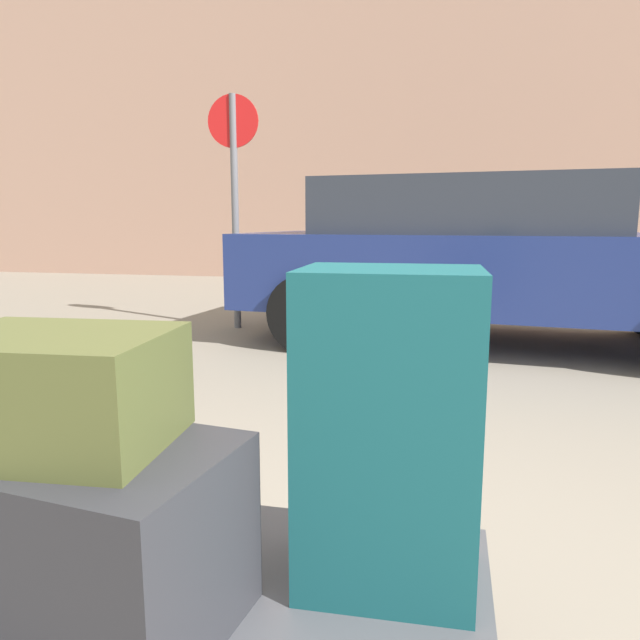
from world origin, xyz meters
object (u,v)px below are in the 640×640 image
Objects in this scene: suitcase_teal_rear_left at (388,430)px; no_parking_sign at (235,186)px; bollard_kerb_near at (616,284)px; duffel_bag_charcoal_front_right at (66,531)px; parked_car at (487,257)px; luggage_cart at (190,626)px; duffel_bag_olive_topmost_pile at (55,389)px.

no_parking_sign reaches higher than suitcase_teal_rear_left.
duffel_bag_charcoal_front_right is at bearing -111.01° from bollard_kerb_near.
no_parking_sign reaches higher than bollard_kerb_near.
parked_car is 7.53× the size of bollard_kerb_near.
luggage_cart is 1.84× the size of suitcase_teal_rear_left.
bollard_kerb_near is at bearing 29.28° from no_parking_sign.
luggage_cart is 4.44m from parked_car.
suitcase_teal_rear_left is at bearing -95.63° from parked_car.
luggage_cart is 2.99× the size of duffel_bag_olive_topmost_pile.
parked_car is (0.41, 4.21, 0.10)m from suitcase_teal_rear_left.
no_parking_sign is (-1.42, 4.67, 0.90)m from duffel_bag_charcoal_front_right.
luggage_cart is at bearing -70.65° from no_parking_sign.
parked_car reaches higher than bollard_kerb_near.
luggage_cart is 7.29m from bollard_kerb_near.
bollard_kerb_near is at bearing 55.92° from parked_car.
luggage_cart is 0.55m from duffel_bag_olive_topmost_pile.
luggage_cart is 4.97m from no_parking_sign.
duffel_bag_olive_topmost_pile reaches higher than luggage_cart.
duffel_bag_charcoal_front_right is (-0.18, -0.11, 0.24)m from luggage_cart.
duffel_bag_charcoal_front_right is 1.04× the size of bollard_kerb_near.
duffel_bag_olive_topmost_pile is (-0.18, -0.11, 0.51)m from luggage_cart.
luggage_cart is at bearing -109.96° from bollard_kerb_near.
luggage_cart is 1.91× the size of duffel_bag_charcoal_front_right.
suitcase_teal_rear_left is 7.05m from bollard_kerb_near.
no_parking_sign is at bearing 109.35° from luggage_cart.
bollard_kerb_near is 0.26× the size of no_parking_sign.
bollard_kerb_near is at bearing 64.96° from duffel_bag_olive_topmost_pile.
suitcase_teal_rear_left is 0.62m from duffel_bag_olive_topmost_pile.
duffel_bag_charcoal_front_right reaches higher than bollard_kerb_near.
parked_car reaches higher than duffel_bag_olive_topmost_pile.
parked_car is 3.07m from bollard_kerb_near.
parked_car reaches higher than suitcase_teal_rear_left.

